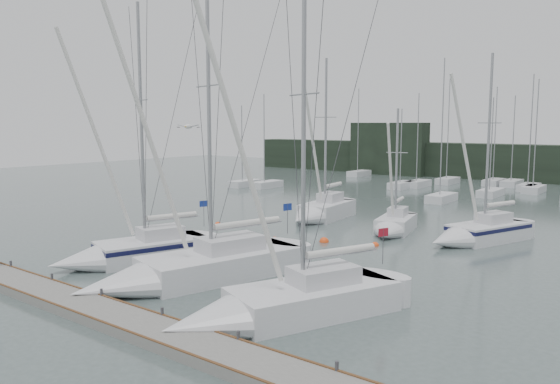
{
  "coord_description": "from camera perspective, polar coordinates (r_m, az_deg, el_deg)",
  "views": [
    {
      "loc": [
        18.21,
        -17.59,
        7.85
      ],
      "look_at": [
        0.89,
        5.0,
        4.27
      ],
      "focal_mm": 35.0,
      "sensor_mm": 36.0,
      "label": 1
    }
  ],
  "objects": [
    {
      "name": "buoy_d",
      "position": [
        36.68,
        4.63,
        -5.22
      ],
      "size": [
        0.64,
        0.64,
        0.64
      ],
      "primitive_type": "sphere",
      "color": "#F34815",
      "rests_on": "ground"
    },
    {
      "name": "far_building_left",
      "position": [
        86.58,
        11.29,
        4.47
      ],
      "size": [
        12.0,
        3.0,
        8.0
      ],
      "primitive_type": "cube",
      "color": "black",
      "rests_on": "ground"
    },
    {
      "name": "sailboat_near_center",
      "position": [
        27.37,
        -10.88,
        -8.34
      ],
      "size": [
        6.48,
        12.24,
        16.53
      ],
      "rotation": [
        0.0,
        0.0,
        -0.27
      ],
      "color": "silver",
      "rests_on": "ground"
    },
    {
      "name": "buoy_b",
      "position": [
        35.98,
        9.9,
        -5.55
      ],
      "size": [
        0.5,
        0.5,
        0.5
      ],
      "primitive_type": "sphere",
      "color": "#F34815",
      "rests_on": "ground"
    },
    {
      "name": "sailboat_mid_b",
      "position": [
        44.57,
        4.05,
        -2.17
      ],
      "size": [
        3.49,
        8.26,
        13.96
      ],
      "rotation": [
        0.0,
        0.0,
        0.1
      ],
      "color": "silver",
      "rests_on": "ground"
    },
    {
      "name": "ground",
      "position": [
        26.51,
        -8.25,
        -10.14
      ],
      "size": [
        160.0,
        160.0,
        0.0
      ],
      "primitive_type": "plane",
      "color": "#485856",
      "rests_on": "ground"
    },
    {
      "name": "sailboat_mid_d",
      "position": [
        38.3,
        19.58,
        -4.17
      ],
      "size": [
        5.35,
        8.65,
        13.21
      ],
      "rotation": [
        0.0,
        0.0,
        -0.36
      ],
      "color": "silver",
      "rests_on": "ground"
    },
    {
      "name": "sailboat_near_right",
      "position": [
        22.09,
        -1.27,
        -12.06
      ],
      "size": [
        6.74,
        10.33,
        15.24
      ],
      "rotation": [
        0.0,
        0.0,
        -0.41
      ],
      "color": "silver",
      "rests_on": "ground"
    },
    {
      "name": "buoy_c",
      "position": [
        42.77,
        -6.51,
        -3.46
      ],
      "size": [
        0.53,
        0.53,
        0.53
      ],
      "primitive_type": "sphere",
      "color": "#F34815",
      "rests_on": "ground"
    },
    {
      "name": "mast_forest",
      "position": [
        66.38,
        26.37,
        0.03
      ],
      "size": [
        57.87,
        25.5,
        14.69
      ],
      "color": "silver",
      "rests_on": "ground"
    },
    {
      "name": "dock",
      "position": [
        23.42,
        -17.25,
        -12.23
      ],
      "size": [
        24.0,
        2.0,
        0.4
      ],
      "primitive_type": "cube",
      "color": "#61615C",
      "rests_on": "ground"
    },
    {
      "name": "buoy_a",
      "position": [
        37.11,
        -0.57,
        -5.05
      ],
      "size": [
        0.48,
        0.48,
        0.48
      ],
      "primitive_type": "sphere",
      "color": "#F34815",
      "rests_on": "ground"
    },
    {
      "name": "sailboat_near_left",
      "position": [
        32.01,
        -16.01,
        -6.19
      ],
      "size": [
        5.63,
        9.31,
        15.43
      ],
      "rotation": [
        0.0,
        0.0,
        -0.33
      ],
      "color": "silver",
      "rests_on": "ground"
    },
    {
      "name": "seagull",
      "position": [
        22.57,
        -9.57,
        6.77
      ],
      "size": [
        0.97,
        0.46,
        0.19
      ],
      "rotation": [
        0.0,
        0.0,
        0.24
      ],
      "color": "white",
      "rests_on": "ground"
    },
    {
      "name": "sailboat_mid_c",
      "position": [
        39.82,
        11.65,
        -3.6
      ],
      "size": [
        3.5,
        6.65,
        9.61
      ],
      "rotation": [
        0.0,
        0.0,
        0.22
      ],
      "color": "silver",
      "rests_on": "ground"
    },
    {
      "name": "far_treeline",
      "position": [
        81.82,
        24.57,
        2.76
      ],
      "size": [
        90.0,
        4.0,
        5.0
      ],
      "primitive_type": "cube",
      "color": "black",
      "rests_on": "ground"
    }
  ]
}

